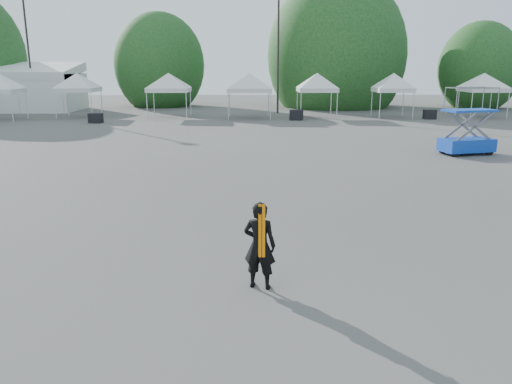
{
  "coord_description": "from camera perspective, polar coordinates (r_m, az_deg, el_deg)",
  "views": [
    {
      "loc": [
        0.31,
        -10.1,
        3.8
      ],
      "look_at": [
        0.52,
        -0.19,
        1.3
      ],
      "focal_mm": 35.0,
      "sensor_mm": 36.0,
      "label": 1
    }
  ],
  "objects": [
    {
      "name": "crate_east",
      "position": [
        39.66,
        19.23,
        8.37
      ],
      "size": [
        0.96,
        0.8,
        0.69
      ],
      "primitive_type": "cube",
      "rotation": [
        0.0,
        0.0,
        -0.13
      ],
      "color": "black",
      "rests_on": "ground"
    },
    {
      "name": "tree_mid_e",
      "position": [
        49.87,
        9.16,
        15.17
      ],
      "size": [
        5.12,
        5.12,
        7.79
      ],
      "color": "#382314",
      "rests_on": "ground"
    },
    {
      "name": "crate_west",
      "position": [
        36.59,
        -17.85,
        8.04
      ],
      "size": [
        0.94,
        0.78,
        0.67
      ],
      "primitive_type": "cube",
      "rotation": [
        0.0,
        0.0,
        -0.15
      ],
      "color": "black",
      "rests_on": "ground"
    },
    {
      "name": "tent_d",
      "position": [
        39.21,
        -9.97,
        12.86
      ],
      "size": [
        4.38,
        4.38,
        3.88
      ],
      "color": "silver",
      "rests_on": "ground"
    },
    {
      "name": "light_pole_east",
      "position": [
        42.22,
        2.56,
        16.47
      ],
      "size": [
        0.6,
        0.25,
        9.8
      ],
      "color": "black",
      "rests_on": "ground"
    },
    {
      "name": "crate_mid",
      "position": [
        36.85,
        4.63,
        8.76
      ],
      "size": [
        0.95,
        0.74,
        0.74
      ],
      "primitive_type": "cube",
      "rotation": [
        0.0,
        0.0,
        -0.0
      ],
      "color": "black",
      "rests_on": "ground"
    },
    {
      "name": "tent_f",
      "position": [
        38.82,
        7.02,
        12.95
      ],
      "size": [
        4.07,
        4.07,
        3.88
      ],
      "color": "silver",
      "rests_on": "ground"
    },
    {
      "name": "tent_g",
      "position": [
        39.79,
        15.46,
        12.58
      ],
      "size": [
        3.8,
        3.8,
        3.88
      ],
      "color": "silver",
      "rests_on": "ground"
    },
    {
      "name": "tent_c",
      "position": [
        41.11,
        -19.79,
        12.31
      ],
      "size": [
        4.07,
        4.07,
        3.88
      ],
      "color": "silver",
      "rests_on": "ground"
    },
    {
      "name": "tree_mid_w",
      "position": [
        50.78,
        -10.95,
        14.05
      ],
      "size": [
        4.16,
        4.16,
        6.33
      ],
      "color": "#382314",
      "rests_on": "ground"
    },
    {
      "name": "ground",
      "position": [
        10.79,
        -2.79,
        -6.48
      ],
      "size": [
        120.0,
        120.0,
        0.0
      ],
      "primitive_type": "plane",
      "color": "#474442",
      "rests_on": "ground"
    },
    {
      "name": "tent_e",
      "position": [
        38.07,
        -0.8,
        13.03
      ],
      "size": [
        4.62,
        4.62,
        3.88
      ],
      "color": "silver",
      "rests_on": "ground"
    },
    {
      "name": "man",
      "position": [
        8.7,
        0.42,
        -6.11
      ],
      "size": [
        0.65,
        0.52,
        1.57
      ],
      "rotation": [
        0.0,
        0.0,
        2.85
      ],
      "color": "black",
      "rests_on": "ground"
    },
    {
      "name": "light_pole_west",
      "position": [
        47.79,
        -24.65,
        15.28
      ],
      "size": [
        0.6,
        0.25,
        10.3
      ],
      "color": "black",
      "rests_on": "ground"
    },
    {
      "name": "tree_far_e",
      "position": [
        51.85,
        24.16,
        12.76
      ],
      "size": [
        3.84,
        3.84,
        5.84
      ],
      "color": "#382314",
      "rests_on": "ground"
    },
    {
      "name": "tent_h",
      "position": [
        42.48,
        24.64,
        11.9
      ],
      "size": [
        4.16,
        4.16,
        3.88
      ],
      "color": "silver",
      "rests_on": "ground"
    },
    {
      "name": "scissor_lift",
      "position": [
        23.97,
        23.16,
        7.47
      ],
      "size": [
        2.47,
        1.64,
        2.93
      ],
      "rotation": [
        0.0,
        0.0,
        0.24
      ],
      "color": "#0D38A9",
      "rests_on": "ground"
    }
  ]
}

